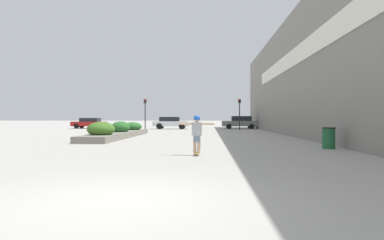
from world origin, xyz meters
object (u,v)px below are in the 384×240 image
skateboarder (197,130)px  trash_bin (329,138)px  car_center_right (171,123)px  car_rightmost (240,122)px  traffic_light_left (145,109)px  skateboard (197,153)px  traffic_light_right (240,109)px  car_leftmost (89,123)px  car_center_left (315,122)px

skateboarder → trash_bin: (5.67, 2.88, -0.45)m
car_center_right → car_rightmost: car_rightmost is taller
trash_bin → traffic_light_left: size_ratio=0.27×
skateboard → car_center_right: size_ratio=0.15×
traffic_light_right → car_leftmost: bearing=166.7°
car_rightmost → skateboarder: bearing=171.8°
trash_bin → car_center_left: bearing=74.1°
skateboarder → car_center_right: size_ratio=0.32×
skateboard → traffic_light_right: (3.86, 25.75, 2.27)m
skateboarder → traffic_light_right: size_ratio=0.40×
trash_bin → traffic_light_right: bearing=94.5°
trash_bin → traffic_light_left: traffic_light_left is taller
trash_bin → car_center_right: 27.54m
car_leftmost → car_rightmost: (18.91, -0.16, 0.09)m
trash_bin → traffic_light_left: bearing=118.1°
car_center_right → car_rightmost: size_ratio=0.98×
skateboarder → car_center_right: skateboarder is taller
car_center_left → car_center_right: (-17.56, -1.62, -0.05)m
trash_bin → car_center_left: 28.45m
skateboard → car_center_left: 33.11m
skateboard → traffic_light_right: 26.14m
car_center_left → car_center_right: size_ratio=0.94×
skateboard → trash_bin: 6.37m
car_rightmost → traffic_light_left: traffic_light_left is taller
skateboarder → traffic_light_left: 27.05m
skateboard → skateboarder: skateboarder is taller
car_leftmost → traffic_light_left: bearing=-116.8°
trash_bin → traffic_light_right: (-1.81, 22.88, 1.87)m
skateboard → car_rightmost: car_rightmost is taller
car_rightmost → traffic_light_right: traffic_light_right is taller
car_leftmost → car_center_right: car_center_right is taller
traffic_light_left → car_center_right: bearing=42.8°
skateboarder → traffic_light_left: (-6.77, 26.15, 1.44)m
skateboard → car_rightmost: size_ratio=0.14×
skateboard → traffic_light_right: traffic_light_right is taller
trash_bin → car_center_left: (7.78, 27.37, 0.36)m
car_center_right → traffic_light_right: (7.97, -2.87, 1.56)m
skateboarder → traffic_light_left: traffic_light_left is taller
car_leftmost → traffic_light_left: 8.92m
skateboarder → car_center_left: bearing=68.7°
car_leftmost → car_rightmost: bearing=-90.5°
skateboard → car_center_left: bearing=68.7°
car_leftmost → trash_bin: bearing=-143.3°
skateboarder → traffic_light_right: bearing=84.1°
car_center_right → skateboard: bearing=8.2°
skateboard → traffic_light_left: size_ratio=0.18×
skateboard → traffic_light_left: bearing=107.2°
traffic_light_right → car_center_left: bearing=25.1°
car_center_left → traffic_light_right: traffic_light_right is taller
skateboard → car_leftmost: bearing=118.5°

